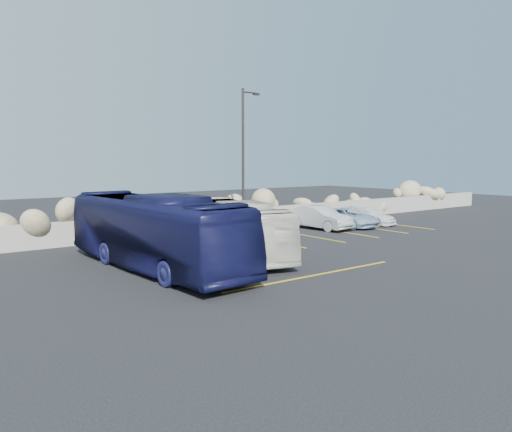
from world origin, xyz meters
TOP-DOWN VIEW (x-y plane):
  - ground at (0.00, 0.00)m, footprint 90.00×90.00m
  - seawall at (0.00, 12.00)m, footprint 60.00×0.40m
  - riprap_pile at (0.00, 13.20)m, footprint 54.00×2.80m
  - parking_lines at (4.64, 5.57)m, footprint 18.16×9.36m
  - lamppost at (2.56, 9.50)m, footprint 1.14×0.18m
  - vintage_bus at (-1.01, 5.12)m, footprint 4.22×8.86m
  - tour_coach at (-5.11, 4.71)m, footprint 2.98×10.47m
  - car_a at (1.41, 8.87)m, footprint 1.87×4.37m
  - car_b at (7.77, 8.89)m, footprint 1.84×4.33m
  - car_c at (11.97, 8.59)m, footprint 1.74×3.76m
  - car_d at (9.87, 8.55)m, footprint 1.95×4.18m

SIDE VIEW (x-z plane):
  - ground at x=0.00m, z-range 0.00..0.00m
  - parking_lines at x=4.64m, z-range 0.00..0.01m
  - car_c at x=11.97m, z-range 0.00..1.06m
  - car_d at x=9.87m, z-range 0.00..1.16m
  - seawall at x=0.00m, z-range 0.00..1.20m
  - car_b at x=7.77m, z-range 0.00..1.39m
  - car_a at x=1.41m, z-range 0.00..1.47m
  - vintage_bus at x=-1.01m, z-range 0.00..2.40m
  - riprap_pile at x=0.00m, z-range 0.00..2.60m
  - tour_coach at x=-5.11m, z-range 0.00..2.89m
  - lamppost at x=2.56m, z-range 0.30..8.30m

